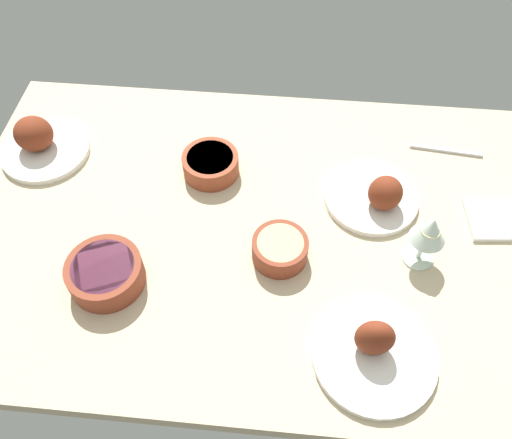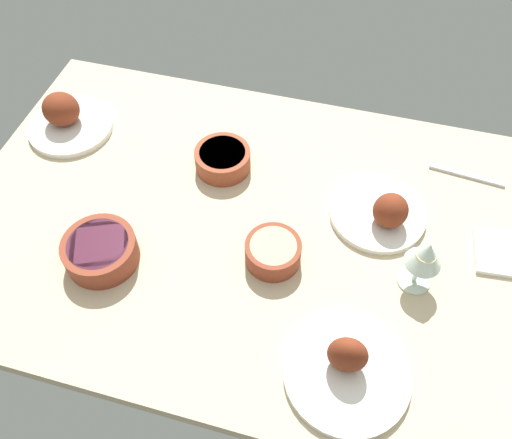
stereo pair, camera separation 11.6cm
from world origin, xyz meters
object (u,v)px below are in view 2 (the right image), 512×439
Objects in this scene: plate_center_main at (347,368)px; bowl_pasta at (273,252)px; bowl_potatoes at (223,159)px; wine_glass at (425,256)px; plate_near_viewer at (382,212)px; fork_loose at (466,176)px; plate_far_side at (66,118)px; bowl_onions at (100,250)px.

plate_center_main reaches higher than bowl_pasta.
wine_glass is at bearing -23.01° from bowl_potatoes.
fork_loose is (19.04, 18.60, -2.25)cm from plate_near_viewer.
plate_center_main is at bearing -114.77° from wine_glass.
wine_glass is (49.01, -20.82, 7.02)cm from bowl_potatoes.
plate_far_side reaches higher than bowl_pasta.
bowl_potatoes is at bearing 62.16° from bowl_onions.
plate_near_viewer is 27.52cm from bowl_pasta.
plate_center_main reaches higher than bowl_potatoes.
plate_center_main is 58.51cm from bowl_potatoes.
bowl_pasta is at bearing 132.82° from plate_center_main.
plate_center_main is at bearing 75.55° from fork_loose.
wine_glass reaches higher than plate_far_side.
bowl_onions reaches higher than bowl_potatoes.
bowl_pasta is 0.89× the size of bowl_potatoes.
plate_near_viewer is at bearing 24.88° from bowl_onions.
wine_glass is at bearing 10.30° from bowl_onions.
wine_glass reaches higher than plate_center_main.
plate_near_viewer is (2.04, 38.17, 0.30)cm from plate_center_main.
bowl_pasta is 0.67× the size of fork_loose.
plate_far_side is 67.95cm from bowl_pasta.
wine_glass is at bearing 65.23° from plate_center_main.
bowl_pasta is at bearing -141.58° from plate_near_viewer.
fork_loose is (103.32, 9.55, -2.80)cm from plate_far_side.
bowl_potatoes is 0.87× the size of bowl_onions.
plate_far_side is 1.21× the size of fork_loose.
plate_far_side is 1.61× the size of bowl_potatoes.
bowl_onions is (-17.37, -32.88, 0.39)cm from bowl_potatoes.
plate_near_viewer is at bearing -6.13° from plate_far_side.
fork_loose is at bearing 5.28° from plate_far_side.
plate_far_side is (-84.28, 9.06, 0.55)cm from plate_near_viewer.
bowl_pasta is 37.25cm from bowl_onions.
bowl_pasta is (62.72, -26.16, -0.22)cm from plate_far_side.
fork_loose is (76.59, 45.29, -2.89)cm from bowl_onions.
plate_far_side is 44.63cm from bowl_onions.
bowl_potatoes is (-18.63, 23.29, -0.08)cm from bowl_pasta.
fork_loose is at bearing 44.34° from plate_near_viewer.
bowl_onions is at bearing 168.32° from plate_center_main.
wine_glass is at bearing 4.66° from bowl_pasta.
bowl_potatoes reaches higher than fork_loose.
fork_loose is at bearing 41.33° from bowl_pasta.
plate_far_side reaches higher than fork_loose.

